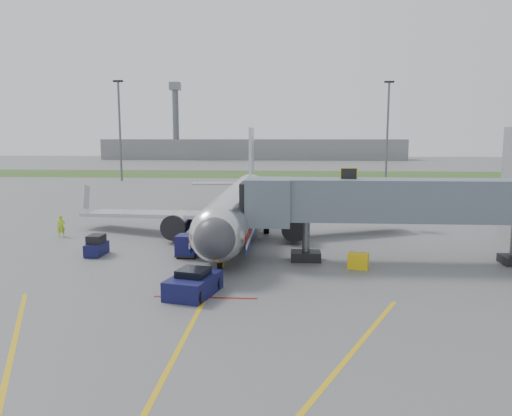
# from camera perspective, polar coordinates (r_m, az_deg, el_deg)

# --- Properties ---
(ground) EXTENTS (400.00, 400.00, 0.00)m
(ground) POSITION_cam_1_polar(r_m,az_deg,el_deg) (32.88, -4.63, -7.98)
(ground) COLOR #565659
(ground) RESTS_ON ground
(grass_strip) EXTENTS (300.00, 25.00, 0.01)m
(grass_strip) POSITION_cam_1_polar(r_m,az_deg,el_deg) (121.66, 1.59, 3.88)
(grass_strip) COLOR #2D4C1E
(grass_strip) RESTS_ON ground
(apron_markings) EXTENTS (21.52, 50.00, 0.01)m
(apron_markings) POSITION_cam_1_polar(r_m,az_deg,el_deg) (25.95, -7.08, -12.49)
(apron_markings) COLOR gold
(apron_markings) RESTS_ON ground
(airliner) EXTENTS (32.10, 35.67, 10.25)m
(airliner) POSITION_cam_1_polar(r_m,az_deg,el_deg) (47.16, -1.96, 0.27)
(airliner) COLOR silver
(airliner) RESTS_ON ground
(jet_bridge) EXTENTS (25.30, 4.00, 6.90)m
(jet_bridge) POSITION_cam_1_polar(r_m,az_deg,el_deg) (37.42, 16.35, 0.69)
(jet_bridge) COLOR slate
(jet_bridge) RESTS_ON ground
(light_mast_left) EXTENTS (2.00, 0.44, 20.40)m
(light_mast_left) POSITION_cam_1_polar(r_m,az_deg,el_deg) (107.03, -15.30, 8.78)
(light_mast_left) COLOR #595B60
(light_mast_left) RESTS_ON ground
(light_mast_right) EXTENTS (2.00, 0.44, 20.40)m
(light_mast_right) POSITION_cam_1_polar(r_m,az_deg,el_deg) (108.16, 14.80, 8.79)
(light_mast_right) COLOR #595B60
(light_mast_right) RESTS_ON ground
(distant_terminal) EXTENTS (120.00, 14.00, 8.00)m
(distant_terminal) POSITION_cam_1_polar(r_m,az_deg,el_deg) (201.83, -0.37, 6.73)
(distant_terminal) COLOR slate
(distant_terminal) RESTS_ON ground
(control_tower) EXTENTS (4.00, 4.00, 30.00)m
(control_tower) POSITION_cam_1_polar(r_m,az_deg,el_deg) (201.42, -9.17, 10.42)
(control_tower) COLOR #595B60
(control_tower) RESTS_ON ground
(pushback_tug) EXTENTS (3.10, 4.15, 1.55)m
(pushback_tug) POSITION_cam_1_polar(r_m,az_deg,el_deg) (29.51, -7.16, -8.60)
(pushback_tug) COLOR #0C0F34
(pushback_tug) RESTS_ON ground
(baggage_tug) EXTENTS (1.23, 2.31, 1.60)m
(baggage_tug) POSITION_cam_1_polar(r_m,az_deg,el_deg) (40.64, -17.77, -4.18)
(baggage_tug) COLOR #0C0F34
(baggage_tug) RESTS_ON ground
(baggage_cart_a) EXTENTS (1.71, 1.71, 1.71)m
(baggage_cart_a) POSITION_cam_1_polar(r_m,az_deg,el_deg) (38.46, -7.88, -4.30)
(baggage_cart_a) COLOR #0C0F34
(baggage_cart_a) RESTS_ON ground
(baggage_cart_b) EXTENTS (1.72, 1.72, 1.73)m
(baggage_cart_b) POSITION_cam_1_polar(r_m,az_deg,el_deg) (48.13, -6.33, -1.74)
(baggage_cart_b) COLOR #0C0F34
(baggage_cart_b) RESTS_ON ground
(baggage_cart_c) EXTENTS (1.83, 1.83, 1.81)m
(baggage_cart_c) POSITION_cam_1_polar(r_m,az_deg,el_deg) (46.29, -5.85, -2.08)
(baggage_cart_c) COLOR #0C0F34
(baggage_cart_c) RESTS_ON ground
(belt_loader) EXTENTS (2.04, 5.04, 2.41)m
(belt_loader) POSITION_cam_1_polar(r_m,az_deg,el_deg) (41.83, -6.22, -3.64)
(belt_loader) COLOR #0C0F34
(belt_loader) RESTS_ON ground
(ground_power_cart) EXTENTS (1.57, 1.26, 1.10)m
(ground_power_cart) POSITION_cam_1_polar(r_m,az_deg,el_deg) (35.62, 11.61, -5.95)
(ground_power_cart) COLOR yellow
(ground_power_cart) RESTS_ON ground
(ramp_worker) EXTENTS (0.85, 0.73, 1.98)m
(ramp_worker) POSITION_cam_1_polar(r_m,az_deg,el_deg) (49.13, -21.37, -1.93)
(ramp_worker) COLOR #AFD619
(ramp_worker) RESTS_ON ground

